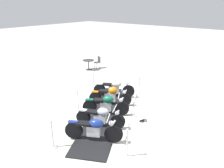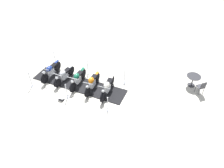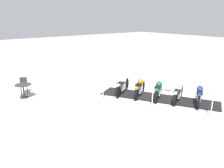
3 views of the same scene
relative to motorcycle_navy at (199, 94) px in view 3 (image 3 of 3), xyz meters
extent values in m
plane|color=beige|center=(-1.01, 1.85, -0.54)|extent=(80.00, 80.00, 0.00)
cube|color=black|center=(-1.01, 1.85, -0.52)|extent=(4.24, 6.34, 0.05)
cylinder|color=black|center=(0.63, 0.36, -0.15)|extent=(0.65, 0.43, 0.69)
cylinder|color=black|center=(-0.68, -0.39, -0.15)|extent=(0.65, 0.43, 0.69)
cube|color=silver|center=(-0.03, -0.02, -0.11)|extent=(0.52, 0.41, 0.40)
ellipsoid|color=navy|center=(0.08, 0.05, 0.23)|extent=(0.63, 0.55, 0.32)
cube|color=black|center=(-0.34, -0.19, 0.19)|extent=(0.61, 0.52, 0.08)
cube|color=navy|center=(-0.68, -0.39, 0.22)|extent=(0.39, 0.29, 0.06)
cylinder|color=silver|center=(0.55, 0.31, 0.14)|extent=(0.34, 0.23, 0.58)
cylinder|color=silver|center=(0.46, 0.26, 0.49)|extent=(0.35, 0.58, 0.04)
sphere|color=silver|center=(0.55, 0.31, 0.29)|extent=(0.18, 0.18, 0.18)
cylinder|color=black|center=(0.16, 1.23, -0.19)|extent=(0.61, 0.38, 0.61)
cylinder|color=black|center=(-1.20, 0.61, -0.19)|extent=(0.61, 0.38, 0.61)
cube|color=silver|center=(-0.52, 0.92, -0.15)|extent=(0.56, 0.43, 0.35)
ellipsoid|color=#B7BAC1|center=(-0.40, 0.97, 0.16)|extent=(0.59, 0.51, 0.33)
cube|color=black|center=(-0.84, 0.77, 0.11)|extent=(0.60, 0.49, 0.08)
cube|color=#B7BAC1|center=(-1.20, 0.61, 0.14)|extent=(0.37, 0.29, 0.06)
cylinder|color=silver|center=(0.10, 1.20, 0.06)|extent=(0.27, 0.17, 0.52)
cylinder|color=silver|center=(0.04, 1.18, 0.38)|extent=(0.32, 0.64, 0.04)
sphere|color=silver|center=(0.13, 1.22, 0.18)|extent=(0.18, 0.18, 0.18)
cylinder|color=black|center=(-0.37, 2.25, -0.17)|extent=(0.62, 0.46, 0.65)
cylinder|color=black|center=(-1.65, 1.45, -0.17)|extent=(0.62, 0.46, 0.65)
cube|color=silver|center=(-1.01, 1.85, -0.11)|extent=(0.55, 0.47, 0.42)
ellipsoid|color=#0F5138|center=(-0.90, 1.92, 0.24)|extent=(0.59, 0.54, 0.34)
cube|color=black|center=(-1.28, 1.68, 0.19)|extent=(0.52, 0.48, 0.08)
cube|color=#0F5138|center=(-1.65, 1.45, 0.18)|extent=(0.39, 0.32, 0.06)
cylinder|color=silver|center=(-0.44, 2.21, 0.11)|extent=(0.28, 0.21, 0.56)
cylinder|color=silver|center=(-0.50, 2.18, 0.44)|extent=(0.41, 0.63, 0.04)
sphere|color=silver|center=(-0.42, 2.23, 0.24)|extent=(0.18, 0.18, 0.18)
cylinder|color=black|center=(-0.84, 3.19, -0.19)|extent=(0.59, 0.43, 0.62)
cylinder|color=black|center=(-2.16, 2.39, -0.19)|extent=(0.59, 0.43, 0.62)
cube|color=silver|center=(-1.50, 2.79, -0.11)|extent=(0.58, 0.47, 0.44)
ellipsoid|color=#D16B0F|center=(-1.39, 2.86, 0.26)|extent=(0.57, 0.53, 0.35)
cube|color=black|center=(-1.79, 2.61, 0.21)|extent=(0.52, 0.49, 0.08)
cube|color=#D16B0F|center=(-2.16, 2.39, 0.15)|extent=(0.37, 0.31, 0.06)
cylinder|color=silver|center=(-0.91, 3.15, 0.07)|extent=(0.30, 0.22, 0.52)
cylinder|color=silver|center=(-0.98, 3.11, 0.40)|extent=(0.37, 0.57, 0.04)
sphere|color=silver|center=(-0.90, 3.16, 0.20)|extent=(0.18, 0.18, 0.18)
cylinder|color=black|center=(-1.31, 4.14, -0.17)|extent=(0.63, 0.45, 0.66)
cylinder|color=black|center=(-2.68, 3.31, -0.17)|extent=(0.63, 0.45, 0.66)
cube|color=silver|center=(-1.99, 3.72, -0.12)|extent=(0.61, 0.50, 0.40)
ellipsoid|color=silver|center=(-1.87, 3.80, 0.23)|extent=(0.64, 0.58, 0.35)
cube|color=black|center=(-2.31, 3.53, 0.18)|extent=(0.59, 0.53, 0.08)
cube|color=silver|center=(-2.68, 3.31, 0.19)|extent=(0.39, 0.32, 0.06)
cylinder|color=silver|center=(-1.39, 4.10, 0.11)|extent=(0.32, 0.23, 0.55)
cylinder|color=silver|center=(-1.46, 4.05, 0.45)|extent=(0.43, 0.67, 0.04)
sphere|color=silver|center=(-1.38, 4.10, 0.25)|extent=(0.18, 0.18, 0.18)
cylinder|color=silver|center=(0.17, 2.47, -0.53)|extent=(0.32, 0.32, 0.03)
cylinder|color=silver|center=(0.17, 2.47, -0.05)|extent=(0.05, 0.05, 0.94)
sphere|color=silver|center=(0.17, 2.47, 0.46)|extent=(0.09, 0.09, 0.09)
cylinder|color=silver|center=(-2.19, 1.23, -0.53)|extent=(0.29, 0.29, 0.03)
cylinder|color=silver|center=(-2.19, 1.23, -0.01)|extent=(0.05, 0.05, 1.01)
sphere|color=silver|center=(-2.19, 1.23, 0.53)|extent=(0.09, 0.09, 0.09)
cylinder|color=silver|center=(-0.92, -1.18, -0.53)|extent=(0.29, 0.29, 0.03)
cylinder|color=silver|center=(-0.92, -1.18, -0.02)|extent=(0.05, 0.05, 0.99)
sphere|color=silver|center=(-0.92, -1.18, 0.50)|extent=(0.09, 0.09, 0.09)
cylinder|color=silver|center=(-1.10, 4.89, -0.53)|extent=(0.30, 0.30, 0.03)
cylinder|color=silver|center=(-1.10, 4.89, -0.05)|extent=(0.05, 0.05, 0.94)
sphere|color=silver|center=(-1.10, 4.89, 0.46)|extent=(0.09, 0.09, 0.09)
cylinder|color=silver|center=(-3.46, 3.65, -0.53)|extent=(0.34, 0.34, 0.03)
cylinder|color=silver|center=(-3.46, 3.65, -0.02)|extent=(0.05, 0.05, 0.99)
sphere|color=silver|center=(-3.46, 3.65, 0.51)|extent=(0.09, 0.09, 0.09)
cylinder|color=silver|center=(1.44, 0.06, -0.53)|extent=(0.29, 0.29, 0.03)
cylinder|color=silver|center=(1.44, 0.06, -0.03)|extent=(0.05, 0.05, 0.98)
sphere|color=silver|center=(1.44, 0.06, 0.50)|extent=(0.09, 0.09, 0.09)
cube|color=#333338|center=(0.58, 2.44, -0.53)|extent=(0.35, 0.42, 0.02)
cube|color=white|center=(0.58, 2.44, -0.40)|extent=(0.37, 0.41, 0.13)
cylinder|color=#2D2D33|center=(-6.76, 6.60, -0.53)|extent=(0.49, 0.49, 0.02)
cylinder|color=#2D2D33|center=(-6.76, 6.60, -0.16)|extent=(0.07, 0.07, 0.72)
cylinder|color=#2D2D33|center=(-6.76, 6.60, 0.21)|extent=(0.88, 0.88, 0.03)
cylinder|color=#2D2D33|center=(-6.40, 7.09, -0.31)|extent=(0.03, 0.03, 0.47)
cylinder|color=#2D2D33|center=(-6.72, 7.20, -0.31)|extent=(0.03, 0.03, 0.47)
cylinder|color=#2D2D33|center=(-6.29, 7.41, -0.31)|extent=(0.03, 0.03, 0.47)
cylinder|color=#2D2D33|center=(-6.61, 7.53, -0.31)|extent=(0.03, 0.03, 0.47)
cube|color=#3F3F47|center=(-6.51, 7.31, -0.05)|extent=(0.51, 0.51, 0.04)
cube|color=#2D2D33|center=(-6.45, 7.48, 0.19)|extent=(0.39, 0.16, 0.43)
camera|label=1|loc=(4.82, -4.99, 4.34)|focal=34.80mm
camera|label=2|loc=(3.70, 11.21, 8.18)|focal=32.47mm
camera|label=3|loc=(-10.42, -5.83, 3.83)|focal=36.56mm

